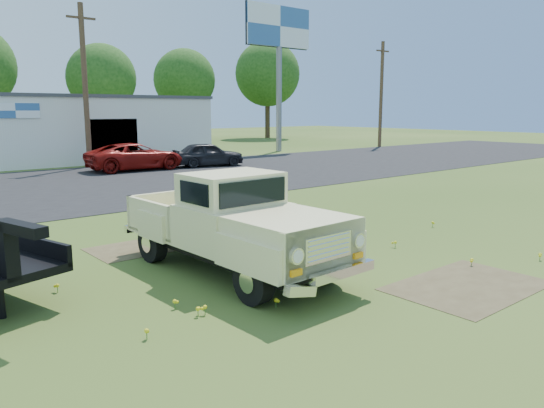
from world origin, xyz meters
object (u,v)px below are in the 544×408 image
at_px(red_pickup, 136,157).
at_px(dark_sedan, 208,154).
at_px(vintage_pickup_truck, 232,223).
at_px(billboard, 279,39).

bearing_deg(red_pickup, dark_sedan, -99.71).
xyz_separation_m(vintage_pickup_truck, dark_sedan, (10.78, 17.42, -0.33)).
relative_size(vintage_pickup_truck, red_pickup, 1.07).
bearing_deg(vintage_pickup_truck, dark_sedan, 56.67).
distance_m(red_pickup, dark_sedan, 4.17).
distance_m(billboard, dark_sedan, 14.47).
height_order(billboard, red_pickup, billboard).
xyz_separation_m(red_pickup, dark_sedan, (4.08, -0.86, -0.03)).
distance_m(vintage_pickup_truck, red_pickup, 19.48).
distance_m(billboard, vintage_pickup_truck, 32.60).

